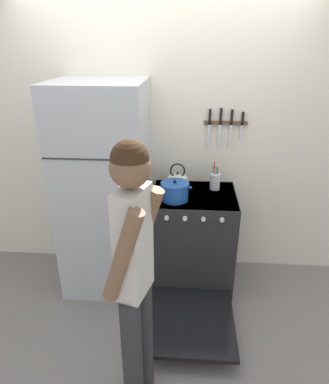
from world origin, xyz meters
The scene contains 9 objects.
ground_plane centered at (0.00, 0.00, 0.00)m, with size 14.00×14.00×0.00m, color slate.
wall_back centered at (0.00, 0.03, 1.27)m, with size 10.00×0.06×2.55m.
refrigerator centered at (-0.48, -0.35, 0.93)m, with size 0.75×0.72×1.86m.
stove_range centered at (0.30, -0.35, 0.45)m, with size 0.73×1.35×0.91m.
dutch_oven_pot centered at (0.13, -0.43, 0.99)m, with size 0.28×0.24×0.18m.
tea_kettle centered at (0.15, -0.19, 0.98)m, with size 0.22×0.18×0.24m.
utensil_jar centered at (0.48, -0.18, 0.99)m, with size 0.09×0.09×0.26m.
person centered at (-0.03, -1.52, 0.99)m, with size 0.34×0.40×1.73m.
wall_knife_strip centered at (0.55, -0.02, 1.48)m, with size 0.38×0.03×0.36m.
Camera 1 is at (0.25, -3.03, 2.15)m, focal length 32.00 mm.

